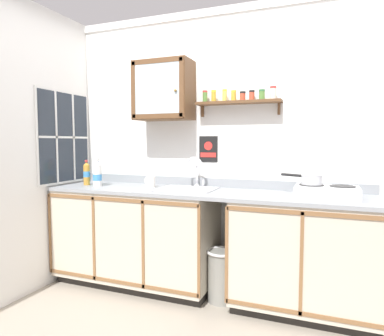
{
  "coord_description": "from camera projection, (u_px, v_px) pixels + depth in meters",
  "views": [
    {
      "loc": [
        1.0,
        -2.34,
        1.33
      ],
      "look_at": [
        -0.13,
        0.55,
        1.1
      ],
      "focal_mm": 32.5,
      "sensor_mm": 36.0,
      "label": 1
    }
  ],
  "objects": [
    {
      "name": "floor",
      "position": [
        182.0,
        317.0,
        2.64
      ],
      "size": [
        5.81,
        5.81,
        0.0
      ],
      "primitive_type": "plane",
      "color": "#9E9384",
      "rests_on": "ground"
    },
    {
      "name": "back_wall",
      "position": [
        213.0,
        147.0,
        3.24
      ],
      "size": [
        3.41,
        0.07,
        2.54
      ],
      "color": "white",
      "rests_on": "ground"
    },
    {
      "name": "side_wall_left",
      "position": [
        10.0,
        149.0,
        2.85
      ],
      "size": [
        0.05,
        3.53,
        2.54
      ],
      "primitive_type": "cube",
      "color": "white",
      "rests_on": "ground"
    },
    {
      "name": "lower_cabinet_run",
      "position": [
        136.0,
        237.0,
        3.24
      ],
      "size": [
        1.5,
        0.61,
        0.88
      ],
      "color": "black",
      "rests_on": "ground"
    },
    {
      "name": "lower_cabinet_run_right",
      "position": [
        304.0,
        256.0,
        2.7
      ],
      "size": [
        1.1,
        0.61,
        0.88
      ],
      "color": "black",
      "rests_on": "ground"
    },
    {
      "name": "countertop",
      "position": [
        201.0,
        192.0,
        2.97
      ],
      "size": [
        2.77,
        0.63,
        0.03
      ],
      "primitive_type": "cube",
      "color": "gray",
      "rests_on": "lower_cabinet_run"
    },
    {
      "name": "backsplash",
      "position": [
        212.0,
        182.0,
        3.24
      ],
      "size": [
        2.77,
        0.02,
        0.08
      ],
      "primitive_type": "cube",
      "color": "gray",
      "rests_on": "countertop"
    },
    {
      "name": "sink",
      "position": [
        188.0,
        192.0,
        3.06
      ],
      "size": [
        0.49,
        0.42,
        0.4
      ],
      "color": "silver",
      "rests_on": "countertop"
    },
    {
      "name": "hot_plate_stove",
      "position": [
        327.0,
        192.0,
        2.6
      ],
      "size": [
        0.45,
        0.33,
        0.09
      ],
      "color": "silver",
      "rests_on": "countertop"
    },
    {
      "name": "saucepan",
      "position": [
        311.0,
        179.0,
        2.66
      ],
      "size": [
        0.32,
        0.21,
        0.08
      ],
      "color": "silver",
      "rests_on": "hot_plate_stove"
    },
    {
      "name": "bottle_soda_green_0",
      "position": [
        97.0,
        174.0,
        3.37
      ],
      "size": [
        0.07,
        0.07,
        0.23
      ],
      "color": "#4CB266",
      "rests_on": "countertop"
    },
    {
      "name": "bottle_opaque_white_1",
      "position": [
        97.0,
        174.0,
        3.24
      ],
      "size": [
        0.08,
        0.08,
        0.26
      ],
      "color": "white",
      "rests_on": "countertop"
    },
    {
      "name": "bottle_juice_amber_2",
      "position": [
        87.0,
        174.0,
        3.36
      ],
      "size": [
        0.06,
        0.06,
        0.24
      ],
      "color": "gold",
      "rests_on": "countertop"
    },
    {
      "name": "mug",
      "position": [
        150.0,
        182.0,
        3.19
      ],
      "size": [
        0.12,
        0.08,
        0.1
      ],
      "color": "white",
      "rests_on": "countertop"
    },
    {
      "name": "wall_cabinet",
      "position": [
        164.0,
        91.0,
        3.21
      ],
      "size": [
        0.53,
        0.3,
        0.54
      ],
      "color": "brown"
    },
    {
      "name": "spice_shelf",
      "position": [
        239.0,
        100.0,
        3.03
      ],
      "size": [
        0.75,
        0.14,
        0.23
      ],
      "color": "brown"
    },
    {
      "name": "warning_sign",
      "position": [
        208.0,
        149.0,
        3.23
      ],
      "size": [
        0.18,
        0.01,
        0.24
      ],
      "color": "black"
    },
    {
      "name": "window",
      "position": [
        64.0,
        137.0,
        3.38
      ],
      "size": [
        0.03,
        0.71,
        0.9
      ],
      "color": "#262D38"
    },
    {
      "name": "trash_bin",
      "position": [
        222.0,
        275.0,
        2.9
      ],
      "size": [
        0.26,
        0.26,
        0.43
      ],
      "color": "gray",
      "rests_on": "ground"
    }
  ]
}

